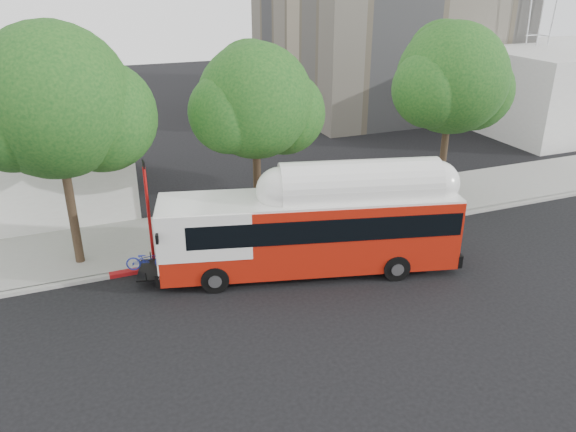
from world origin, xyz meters
name	(u,v)px	position (x,y,z in m)	size (l,w,h in m)	color
ground	(332,286)	(0.00, 0.00, 0.00)	(120.00, 120.00, 0.00)	black
sidewalk	(274,221)	(0.00, 6.50, 0.07)	(60.00, 5.00, 0.15)	gray
curb_strip	(295,243)	(0.00, 3.90, 0.07)	(60.00, 0.30, 0.15)	gray
red_curb_segment	(230,254)	(-3.00, 3.90, 0.08)	(10.00, 0.32, 0.16)	maroon
street_tree_left	(68,106)	(-8.53, 5.56, 6.60)	(6.67, 5.80, 9.74)	#2D2116
street_tree_mid	(264,105)	(-0.59, 6.06, 5.91)	(5.75, 5.00, 8.62)	#2D2116
street_tree_right	(458,82)	(9.44, 5.86, 6.26)	(6.21, 5.40, 9.18)	#2D2116
transit_bus	(311,232)	(-0.28, 1.48, 1.74)	(12.72, 5.30, 3.72)	#AD1A0C
signal_pole	(149,214)	(-6.16, 4.30, 2.33)	(0.13, 0.43, 4.54)	#B41313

